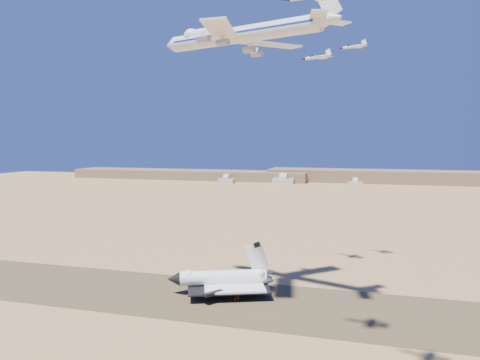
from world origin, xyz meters
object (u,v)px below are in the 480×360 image
(carrier_747, at_px, (236,35))
(chase_jet_e, at_px, (317,57))
(chase_jet_f, at_px, (354,47))
(crew_b, at_px, (238,298))
(crew_c, at_px, (239,297))
(crew_a, at_px, (235,299))
(shuttle, at_px, (222,279))

(carrier_747, height_order, chase_jet_e, carrier_747)
(carrier_747, bearing_deg, chase_jet_f, 75.73)
(crew_b, bearing_deg, crew_c, -32.87)
(crew_b, relative_size, chase_jet_e, 0.12)
(crew_a, height_order, chase_jet_f, chase_jet_f)
(crew_c, bearing_deg, crew_b, 127.82)
(crew_a, distance_m, chase_jet_f, 125.58)
(crew_b, distance_m, crew_c, 1.82)
(shuttle, distance_m, carrier_747, 95.52)
(crew_b, relative_size, crew_c, 1.09)
(crew_a, height_order, crew_b, crew_a)
(crew_a, xyz_separation_m, crew_c, (0.52, 2.92, -0.10))
(carrier_747, height_order, crew_c, carrier_747)
(crew_b, distance_m, chase_jet_e, 109.98)
(crew_a, distance_m, crew_b, 1.48)
(crew_a, relative_size, crew_b, 1.02)
(shuttle, relative_size, crew_a, 22.69)
(crew_a, bearing_deg, shuttle, 43.17)
(crew_c, xyz_separation_m, chase_jet_f, (39.34, 54.57, 104.38))
(crew_a, bearing_deg, chase_jet_f, -35.92)
(shuttle, xyz_separation_m, crew_b, (8.80, -6.90, -4.67))
(crew_a, xyz_separation_m, crew_b, (0.92, 1.15, -0.02))
(shuttle, height_order, chase_jet_e, chase_jet_e)
(shuttle, distance_m, crew_a, 12.19)
(chase_jet_f, bearing_deg, carrier_747, -102.13)
(chase_jet_e, relative_size, chase_jet_f, 1.11)
(crew_a, bearing_deg, chase_jet_e, -30.04)
(shuttle, xyz_separation_m, crew_c, (8.40, -5.13, -4.74))
(crew_c, relative_size, chase_jet_f, 0.13)
(chase_jet_f, bearing_deg, crew_a, -104.29)
(carrier_747, height_order, crew_a, carrier_747)
(shuttle, bearing_deg, chase_jet_f, 23.94)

